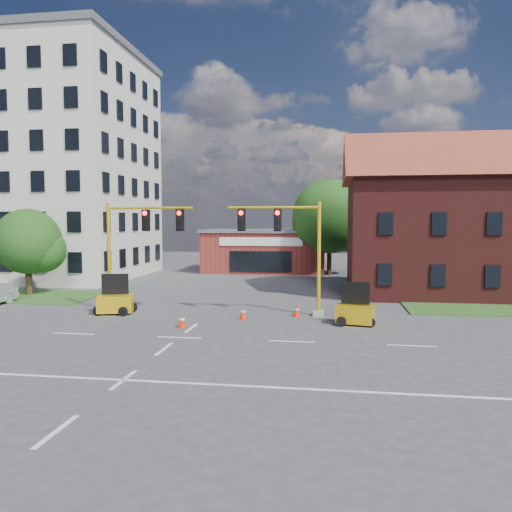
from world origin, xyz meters
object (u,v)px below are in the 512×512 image
Objects in this scene: trailer_west at (115,302)px; trailer_east at (355,312)px; pickup_white at (413,285)px; signal_mast_west at (136,243)px; signal_mast_east at (289,244)px.

trailer_west reaches higher than trailer_east.
trailer_west is 0.43× the size of pickup_white.
pickup_white is (4.46, 10.81, 0.05)m from trailer_east.
signal_mast_west is 1.00× the size of signal_mast_east.
signal_mast_west is 19.13m from pickup_white.
signal_mast_west is at bearing 34.39° from trailer_west.
signal_mast_west is 1.25× the size of pickup_white.
pickup_white is at bearing 47.91° from signal_mast_east.
trailer_west is at bearing -172.68° from trailer_east.
trailer_east is at bearing -9.31° from signal_mast_west.
signal_mast_east reaches higher than trailer_east.
signal_mast_west and signal_mast_east have the same top height.
signal_mast_east is at bearing 0.00° from signal_mast_west.
signal_mast_east is 5.20m from trailer_east.
signal_mast_west reaches higher than trailer_east.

